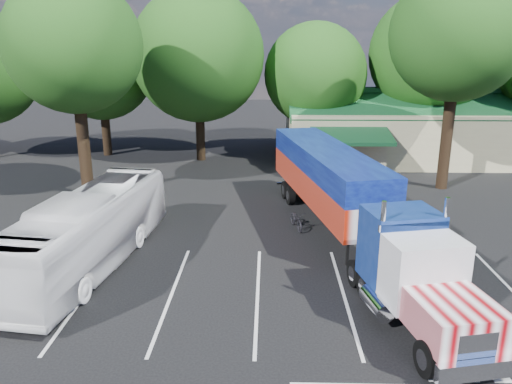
{
  "coord_description": "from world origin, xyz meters",
  "views": [
    {
      "loc": [
        0.36,
        -22.59,
        8.98
      ],
      "look_at": [
        -0.22,
        0.64,
        2.0
      ],
      "focal_mm": 35.0,
      "sensor_mm": 36.0,
      "label": 1
    }
  ],
  "objects_px": {
    "bicycle": "(296,219)",
    "silver_sedan": "(413,159)",
    "semi_truck": "(343,194)",
    "tour_bus": "(89,231)",
    "woman": "(381,273)"
  },
  "relations": [
    {
      "from": "bicycle",
      "to": "silver_sedan",
      "type": "xyz_separation_m",
      "value": [
        9.36,
        13.0,
        0.16
      ]
    },
    {
      "from": "semi_truck",
      "to": "tour_bus",
      "type": "distance_m",
      "value": 11.25
    },
    {
      "from": "woman",
      "to": "silver_sedan",
      "type": "bearing_deg",
      "value": -21.92
    },
    {
      "from": "woman",
      "to": "tour_bus",
      "type": "xyz_separation_m",
      "value": [
        -11.5,
        2.39,
        0.6
      ]
    },
    {
      "from": "tour_bus",
      "to": "semi_truck",
      "type": "bearing_deg",
      "value": 23.12
    },
    {
      "from": "bicycle",
      "to": "tour_bus",
      "type": "relative_size",
      "value": 0.16
    },
    {
      "from": "bicycle",
      "to": "silver_sedan",
      "type": "relative_size",
      "value": 0.47
    },
    {
      "from": "semi_truck",
      "to": "silver_sedan",
      "type": "height_order",
      "value": "semi_truck"
    },
    {
      "from": "semi_truck",
      "to": "bicycle",
      "type": "height_order",
      "value": "semi_truck"
    },
    {
      "from": "woman",
      "to": "silver_sedan",
      "type": "xyz_separation_m",
      "value": [
        6.66,
        20.0,
        -0.34
      ]
    },
    {
      "from": "semi_truck",
      "to": "silver_sedan",
      "type": "relative_size",
      "value": 5.16
    },
    {
      "from": "woman",
      "to": "bicycle",
      "type": "bearing_deg",
      "value": 17.58
    },
    {
      "from": "semi_truck",
      "to": "woman",
      "type": "bearing_deg",
      "value": -94.49
    },
    {
      "from": "bicycle",
      "to": "woman",
      "type": "bearing_deg",
      "value": -82.69
    },
    {
      "from": "tour_bus",
      "to": "silver_sedan",
      "type": "relative_size",
      "value": 2.94
    }
  ]
}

